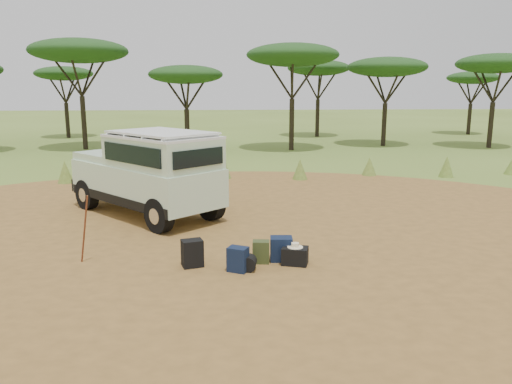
{
  "coord_description": "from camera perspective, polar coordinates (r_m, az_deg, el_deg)",
  "views": [
    {
      "loc": [
        -0.13,
        -10.8,
        3.57
      ],
      "look_at": [
        0.76,
        1.37,
        1.0
      ],
      "focal_mm": 35.0,
      "sensor_mm": 36.0,
      "label": 1
    }
  ],
  "objects": [
    {
      "name": "ground",
      "position": [
        11.38,
        -3.32,
        -6.42
      ],
      "size": [
        140.0,
        140.0,
        0.0
      ],
      "primitive_type": "plane",
      "color": "#5D7228",
      "rests_on": "ground"
    },
    {
      "name": "backpack_olive",
      "position": [
        10.37,
        0.57,
        -6.87
      ],
      "size": [
        0.37,
        0.28,
        0.47
      ],
      "primitive_type": "cube",
      "rotation": [
        0.0,
        0.0,
        -0.1
      ],
      "color": "#37431F",
      "rests_on": "ground"
    },
    {
      "name": "dirt_clearing",
      "position": [
        11.38,
        -3.32,
        -6.4
      ],
      "size": [
        23.0,
        23.0,
        0.01
      ],
      "primitive_type": "cylinder",
      "color": "olive",
      "rests_on": "ground"
    },
    {
      "name": "grass_fringe",
      "position": [
        19.73,
        -3.39,
        2.64
      ],
      "size": [
        36.6,
        1.6,
        0.9
      ],
      "color": "#5D7228",
      "rests_on": "ground"
    },
    {
      "name": "safari_vehicle",
      "position": [
        14.29,
        -12.18,
        1.95
      ],
      "size": [
        4.76,
        4.95,
        2.42
      ],
      "rotation": [
        0.0,
        0.0,
        -0.83
      ],
      "color": "silver",
      "rests_on": "ground"
    },
    {
      "name": "backpack_navy",
      "position": [
        9.9,
        -2.08,
        -7.71
      ],
      "size": [
        0.46,
        0.41,
        0.5
      ],
      "primitive_type": "cube",
      "rotation": [
        0.0,
        0.0,
        -0.46
      ],
      "color": "#111C37",
      "rests_on": "ground"
    },
    {
      "name": "walking_staff",
      "position": [
        10.77,
        -19.01,
        -4.07
      ],
      "size": [
        0.31,
        0.25,
        1.46
      ],
      "primitive_type": "cylinder",
      "rotation": [
        0.22,
        0.0,
        0.91
      ],
      "color": "brown",
      "rests_on": "ground"
    },
    {
      "name": "duffel_navy",
      "position": [
        10.5,
        2.91,
        -6.53
      ],
      "size": [
        0.48,
        0.37,
        0.51
      ],
      "primitive_type": "cube",
      "rotation": [
        0.0,
        0.0,
        -0.08
      ],
      "color": "#111C37",
      "rests_on": "ground"
    },
    {
      "name": "safari_hat",
      "position": [
        10.26,
        4.5,
        -6.14
      ],
      "size": [
        0.32,
        0.32,
        0.09
      ],
      "color": "beige",
      "rests_on": "hard_case"
    },
    {
      "name": "backpack_black",
      "position": [
        10.23,
        -7.29,
        -6.97
      ],
      "size": [
        0.48,
        0.41,
        0.56
      ],
      "primitive_type": "cube",
      "rotation": [
        0.0,
        0.0,
        0.29
      ],
      "color": "black",
      "rests_on": "ground"
    },
    {
      "name": "acacia_treeline",
      "position": [
        30.65,
        -2.57,
        14.32
      ],
      "size": [
        46.7,
        13.2,
        6.26
      ],
      "color": "#2D2519",
      "rests_on": "ground"
    },
    {
      "name": "stuff_sack",
      "position": [
        9.98,
        -0.87,
        -8.12
      ],
      "size": [
        0.36,
        0.36,
        0.31
      ],
      "primitive_type": "cylinder",
      "rotation": [
        1.57,
        0.0,
        -0.17
      ],
      "color": "black",
      "rests_on": "ground"
    },
    {
      "name": "hard_case",
      "position": [
        10.33,
        4.48,
        -7.29
      ],
      "size": [
        0.6,
        0.5,
        0.37
      ],
      "primitive_type": "cube",
      "rotation": [
        0.0,
        0.0,
        -0.29
      ],
      "color": "black",
      "rests_on": "ground"
    }
  ]
}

